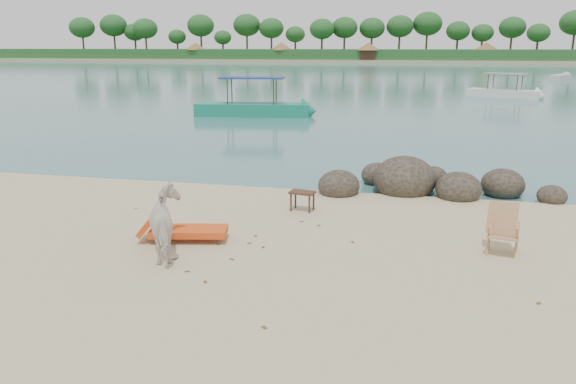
% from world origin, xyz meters
% --- Properties ---
extents(water, '(400.00, 400.00, 0.00)m').
position_xyz_m(water, '(0.00, 90.00, 0.00)').
color(water, '#346569').
rests_on(water, ground).
extents(far_shore, '(420.00, 90.00, 1.40)m').
position_xyz_m(far_shore, '(0.00, 170.00, 0.00)').
color(far_shore, tan).
rests_on(far_shore, ground).
extents(far_scenery, '(420.00, 18.00, 9.50)m').
position_xyz_m(far_scenery, '(0.03, 136.70, 3.14)').
color(far_scenery, '#1E4C1E').
rests_on(far_scenery, ground).
extents(boulders, '(6.33, 2.96, 1.27)m').
position_xyz_m(boulders, '(2.45, 6.59, 0.23)').
color(boulders, '#2A241C').
rests_on(boulders, ground).
extents(cow, '(1.37, 1.65, 1.27)m').
position_xyz_m(cow, '(-2.15, 0.50, 0.64)').
color(cow, white).
rests_on(cow, ground).
extents(side_table, '(0.64, 0.47, 0.47)m').
position_xyz_m(side_table, '(-0.32, 3.99, 0.23)').
color(side_table, '#382016').
rests_on(side_table, ground).
extents(lounge_chair, '(2.01, 1.06, 0.57)m').
position_xyz_m(lounge_chair, '(-2.13, 1.39, 0.29)').
color(lounge_chair, '#EE431C').
rests_on(lounge_chair, ground).
extents(deck_chair, '(0.74, 0.78, 0.94)m').
position_xyz_m(deck_chair, '(3.95, 2.00, 0.47)').
color(deck_chair, tan).
rests_on(deck_chair, ground).
extents(boat_near, '(7.47, 2.67, 3.54)m').
position_xyz_m(boat_near, '(-7.01, 22.46, 1.77)').
color(boat_near, '#157C60').
rests_on(boat_near, water).
extents(boat_mid, '(6.19, 3.99, 3.02)m').
position_xyz_m(boat_mid, '(8.77, 38.35, 1.51)').
color(boat_mid, silver).
rests_on(boat_mid, water).
extents(boat_far, '(3.88, 5.83, 0.68)m').
position_xyz_m(boat_far, '(18.82, 65.71, 0.34)').
color(boat_far, beige).
rests_on(boat_far, water).
extents(dead_leaves, '(8.72, 6.40, 0.00)m').
position_xyz_m(dead_leaves, '(-1.06, 0.70, 0.01)').
color(dead_leaves, brown).
rests_on(dead_leaves, ground).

